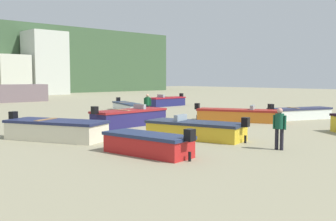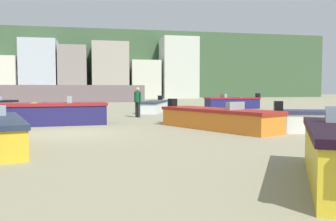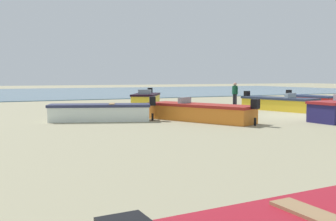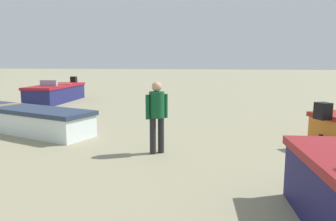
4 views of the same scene
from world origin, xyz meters
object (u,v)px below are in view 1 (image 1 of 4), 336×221
Objects in this scene: boat_white_2 at (300,113)px; beach_walker_foreground at (148,103)px; boat_navy_1 at (130,117)px; boat_white_4 at (127,107)px; boat_cream_7 at (56,130)px; boat_navy_0 at (166,101)px; boat_red_3 at (148,144)px; boat_orange_8 at (238,115)px; boat_yellow_6 at (195,130)px; beach_walker_distant at (279,125)px.

beach_walker_foreground is at bearing -122.47° from boat_white_2.
boat_white_4 is at bearing 138.93° from boat_navy_1.
boat_cream_7 is at bearing 60.21° from boat_white_4.
boat_cream_7 reaches higher than boat_navy_0.
beach_walker_foreground reaches higher than boat_cream_7.
boat_red_3 is (-4.75, -7.36, -0.09)m from boat_navy_1.
boat_cream_7 is 0.92× the size of boat_orange_8.
boat_white_2 is at bearing -10.20° from boat_yellow_6.
boat_navy_0 reaches higher than boat_white_4.
boat_navy_1 is 3.12× the size of beach_walker_foreground.
boat_white_2 is at bearing 130.00° from boat_white_4.
boat_orange_8 is (-5.91, -13.21, -0.05)m from boat_navy_0.
boat_yellow_6 reaches higher than boat_white_2.
beach_walker_foreground reaches higher than boat_white_2.
boat_navy_0 is at bearing 95.10° from beach_walker_foreground.
boat_navy_0 is at bearing -41.72° from beach_walker_distant.
boat_red_3 is at bearing -61.23° from boat_white_2.
beach_walker_distant is at bearing 96.20° from boat_cream_7.
beach_walker_foreground is (9.68, 5.23, 0.51)m from boat_cream_7.
boat_cream_7 is (-4.83, 4.01, 0.05)m from boat_yellow_6.
boat_navy_1 is 10.06m from beach_walker_distant.
beach_walker_foreground is (-6.41, 8.18, 0.56)m from boat_white_2.
beach_walker_foreground reaches higher than boat_red_3.
beach_walker_distant is at bearing 90.36° from boat_white_4.
boat_red_3 is 0.78× the size of boat_yellow_6.
boat_orange_8 is at bearing 112.97° from boat_white_4.
boat_white_2 is 0.92× the size of boat_orange_8.
boat_yellow_6 is (-0.73, -5.91, -0.08)m from boat_navy_1.
beach_walker_distant reaches higher than boat_navy_0.
boat_navy_1 is 3.12× the size of beach_walker_distant.
boat_navy_1 is at bearing -50.50° from boat_orange_8.
boat_white_2 is at bearing -74.33° from beach_walker_distant.
boat_cream_7 is (-0.81, 5.45, 0.06)m from boat_red_3.
boat_yellow_6 is at bearing 84.21° from boat_white_4.
boat_cream_7 is (-11.30, -9.77, 0.07)m from boat_white_4.
boat_yellow_6 is 3.01× the size of beach_walker_foreground.
boat_navy_1 is at bearing 127.27° from boat_navy_0.
boat_white_4 is (5.74, 7.86, -0.11)m from boat_navy_1.
boat_red_3 is 0.73× the size of boat_orange_8.
boat_navy_0 is 24.59m from boat_red_3.
boat_white_4 is 18.95m from beach_walker_distant.
beach_walker_foreground is (4.85, 9.24, 0.55)m from boat_yellow_6.
beach_walker_distant is at bearing -40.73° from boat_red_3.
boat_white_2 reaches higher than boat_red_3.
boat_white_4 is (10.49, 15.22, -0.02)m from boat_red_3.
boat_white_2 is 16.36m from boat_cream_7.
beach_walker_foreground is (-2.29, 6.20, 0.55)m from boat_orange_8.
boat_navy_0 is 2.76× the size of beach_walker_foreground.
boat_yellow_6 is 6.28m from boat_cream_7.
boat_white_2 is 1.26× the size of boat_red_3.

